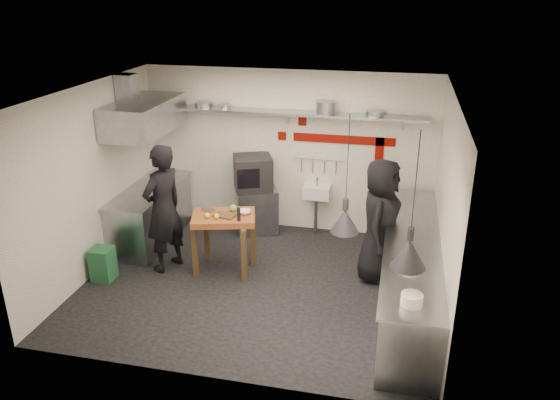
% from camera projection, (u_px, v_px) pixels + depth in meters
% --- Properties ---
extents(floor, '(5.00, 5.00, 0.00)m').
position_uv_depth(floor, '(258.00, 283.00, 8.01)').
color(floor, black).
rests_on(floor, ground).
extents(ceiling, '(5.00, 5.00, 0.00)m').
position_uv_depth(ceiling, '(255.00, 93.00, 6.97)').
color(ceiling, beige).
rests_on(ceiling, floor).
extents(wall_back, '(5.00, 0.04, 2.80)m').
position_uv_depth(wall_back, '(288.00, 152.00, 9.39)').
color(wall_back, silver).
rests_on(wall_back, floor).
extents(wall_front, '(5.00, 0.04, 2.80)m').
position_uv_depth(wall_front, '(204.00, 267.00, 5.59)').
color(wall_front, silver).
rests_on(wall_front, floor).
extents(wall_left, '(0.04, 4.20, 2.80)m').
position_uv_depth(wall_left, '(92.00, 181.00, 8.00)').
color(wall_left, silver).
rests_on(wall_left, floor).
extents(wall_right, '(0.04, 4.20, 2.80)m').
position_uv_depth(wall_right, '(445.00, 210.00, 6.98)').
color(wall_right, silver).
rests_on(wall_right, floor).
extents(red_band_horiz, '(1.70, 0.02, 0.14)m').
position_uv_depth(red_band_horiz, '(344.00, 139.00, 9.08)').
color(red_band_horiz, '#710902').
rests_on(red_band_horiz, wall_back).
extents(red_band_vert, '(0.14, 0.02, 1.10)m').
position_uv_depth(red_band_vert, '(378.00, 169.00, 9.13)').
color(red_band_vert, '#710902').
rests_on(red_band_vert, wall_back).
extents(red_tile_a, '(0.14, 0.02, 0.14)m').
position_uv_depth(red_tile_a, '(302.00, 121.00, 9.12)').
color(red_tile_a, '#710902').
rests_on(red_tile_a, wall_back).
extents(red_tile_b, '(0.14, 0.02, 0.14)m').
position_uv_depth(red_tile_b, '(282.00, 136.00, 9.29)').
color(red_tile_b, '#710902').
rests_on(red_tile_b, wall_back).
extents(back_shelf, '(4.60, 0.34, 0.04)m').
position_uv_depth(back_shelf, '(286.00, 113.00, 8.96)').
color(back_shelf, gray).
rests_on(back_shelf, wall_back).
extents(shelf_bracket_left, '(0.04, 0.06, 0.24)m').
position_uv_depth(shelf_bracket_left, '(181.00, 111.00, 9.52)').
color(shelf_bracket_left, gray).
rests_on(shelf_bracket_left, wall_back).
extents(shelf_bracket_mid, '(0.04, 0.06, 0.24)m').
position_uv_depth(shelf_bracket_mid, '(288.00, 117.00, 9.14)').
color(shelf_bracket_mid, gray).
rests_on(shelf_bracket_mid, wall_back).
extents(shelf_bracket_right, '(0.04, 0.06, 0.24)m').
position_uv_depth(shelf_bracket_right, '(403.00, 123.00, 8.75)').
color(shelf_bracket_right, gray).
rests_on(shelf_bracket_right, wall_back).
extents(pan_far_left, '(0.39, 0.39, 0.09)m').
position_uv_depth(pan_far_left, '(204.00, 105.00, 9.23)').
color(pan_far_left, gray).
rests_on(pan_far_left, back_shelf).
extents(pan_mid_left, '(0.25, 0.25, 0.07)m').
position_uv_depth(pan_mid_left, '(224.00, 106.00, 9.16)').
color(pan_mid_left, gray).
rests_on(pan_mid_left, back_shelf).
extents(stock_pot, '(0.37, 0.37, 0.20)m').
position_uv_depth(stock_pot, '(326.00, 107.00, 8.78)').
color(stock_pot, gray).
rests_on(stock_pot, back_shelf).
extents(pan_right, '(0.32, 0.32, 0.08)m').
position_uv_depth(pan_right, '(375.00, 113.00, 8.65)').
color(pan_right, gray).
rests_on(pan_right, back_shelf).
extents(oven_stand, '(0.88, 0.84, 0.80)m').
position_uv_depth(oven_stand, '(256.00, 209.00, 9.59)').
color(oven_stand, gray).
rests_on(oven_stand, floor).
extents(combi_oven, '(0.79, 0.77, 0.58)m').
position_uv_depth(combi_oven, '(253.00, 173.00, 9.30)').
color(combi_oven, black).
rests_on(combi_oven, oven_stand).
extents(oven_door, '(0.43, 0.20, 0.46)m').
position_uv_depth(oven_door, '(252.00, 178.00, 9.05)').
color(oven_door, '#710902').
rests_on(oven_door, combi_oven).
extents(oven_glass, '(0.35, 0.16, 0.34)m').
position_uv_depth(oven_glass, '(248.00, 179.00, 9.02)').
color(oven_glass, black).
rests_on(oven_glass, oven_door).
extents(hand_sink, '(0.46, 0.34, 0.22)m').
position_uv_depth(hand_sink, '(317.00, 191.00, 9.35)').
color(hand_sink, silver).
rests_on(hand_sink, wall_back).
extents(sink_tap, '(0.03, 0.03, 0.14)m').
position_uv_depth(sink_tap, '(317.00, 182.00, 9.28)').
color(sink_tap, gray).
rests_on(sink_tap, hand_sink).
extents(sink_drain, '(0.06, 0.06, 0.66)m').
position_uv_depth(sink_drain, '(316.00, 216.00, 9.48)').
color(sink_drain, gray).
rests_on(sink_drain, floor).
extents(utensil_rail, '(0.90, 0.02, 0.02)m').
position_uv_depth(utensil_rail, '(319.00, 159.00, 9.28)').
color(utensil_rail, gray).
rests_on(utensil_rail, wall_back).
extents(counter_right, '(0.70, 3.80, 0.90)m').
position_uv_depth(counter_right, '(410.00, 272.00, 7.41)').
color(counter_right, gray).
rests_on(counter_right, floor).
extents(counter_right_top, '(0.76, 3.90, 0.03)m').
position_uv_depth(counter_right_top, '(414.00, 242.00, 7.23)').
color(counter_right_top, gray).
rests_on(counter_right_top, counter_right).
extents(plate_stack, '(0.30, 0.30, 0.13)m').
position_uv_depth(plate_stack, '(412.00, 299.00, 5.77)').
color(plate_stack, silver).
rests_on(plate_stack, counter_right_top).
extents(small_bowl_right, '(0.22, 0.22, 0.05)m').
position_uv_depth(small_bowl_right, '(410.00, 268.00, 6.47)').
color(small_bowl_right, silver).
rests_on(small_bowl_right, counter_right_top).
extents(counter_left, '(0.70, 1.90, 0.90)m').
position_uv_depth(counter_left, '(151.00, 215.00, 9.23)').
color(counter_left, gray).
rests_on(counter_left, floor).
extents(counter_left_top, '(0.76, 2.00, 0.03)m').
position_uv_depth(counter_left_top, '(148.00, 189.00, 9.06)').
color(counter_left_top, gray).
rests_on(counter_left_top, counter_left).
extents(extractor_hood, '(0.78, 1.60, 0.50)m').
position_uv_depth(extractor_hood, '(144.00, 116.00, 8.59)').
color(extractor_hood, gray).
rests_on(extractor_hood, ceiling).
extents(hood_duct, '(0.28, 0.28, 0.50)m').
position_uv_depth(hood_duct, '(127.00, 90.00, 8.49)').
color(hood_duct, gray).
rests_on(hood_duct, ceiling).
extents(green_bin, '(0.31, 0.31, 0.50)m').
position_uv_depth(green_bin, '(103.00, 264.00, 8.05)').
color(green_bin, '#1D5230').
rests_on(green_bin, floor).
extents(prep_table, '(1.06, 0.86, 0.92)m').
position_uv_depth(prep_table, '(225.00, 243.00, 8.22)').
color(prep_table, brown).
rests_on(prep_table, floor).
extents(cutting_board, '(0.35, 0.28, 0.02)m').
position_uv_depth(cutting_board, '(225.00, 215.00, 8.01)').
color(cutting_board, '#4B331C').
rests_on(cutting_board, prep_table).
extents(pepper_mill, '(0.06, 0.06, 0.20)m').
position_uv_depth(pepper_mill, '(239.00, 214.00, 7.82)').
color(pepper_mill, black).
rests_on(pepper_mill, prep_table).
extents(lemon_a, '(0.09, 0.09, 0.08)m').
position_uv_depth(lemon_a, '(207.00, 215.00, 7.93)').
color(lemon_a, '#F9AE18').
rests_on(lemon_a, prep_table).
extents(lemon_b, '(0.11, 0.11, 0.08)m').
position_uv_depth(lemon_b, '(217.00, 216.00, 7.91)').
color(lemon_b, '#F9AE18').
rests_on(lemon_b, prep_table).
extents(veg_ball, '(0.14, 0.14, 0.11)m').
position_uv_depth(veg_ball, '(233.00, 208.00, 8.16)').
color(veg_ball, '#619A44').
rests_on(veg_ball, prep_table).
extents(steel_tray, '(0.22, 0.19, 0.03)m').
position_uv_depth(steel_tray, '(209.00, 210.00, 8.19)').
color(steel_tray, gray).
rests_on(steel_tray, prep_table).
extents(bowl, '(0.23, 0.23, 0.06)m').
position_uv_depth(bowl, '(245.00, 212.00, 8.08)').
color(bowl, silver).
rests_on(bowl, prep_table).
extents(heat_lamp_near, '(0.34, 0.34, 1.40)m').
position_uv_depth(heat_lamp_near, '(347.00, 175.00, 6.13)').
color(heat_lamp_near, black).
rests_on(heat_lamp_near, ceiling).
extents(heat_lamp_far, '(0.49, 0.49, 1.50)m').
position_uv_depth(heat_lamp_far, '(414.00, 202.00, 5.52)').
color(heat_lamp_far, black).
rests_on(heat_lamp_far, ceiling).
extents(chef_left, '(0.71, 0.84, 1.97)m').
position_uv_depth(chef_left, '(163.00, 209.00, 8.11)').
color(chef_left, black).
rests_on(chef_left, floor).
extents(chef_right, '(0.72, 0.98, 1.85)m').
position_uv_depth(chef_right, '(380.00, 221.00, 7.84)').
color(chef_right, black).
rests_on(chef_right, floor).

